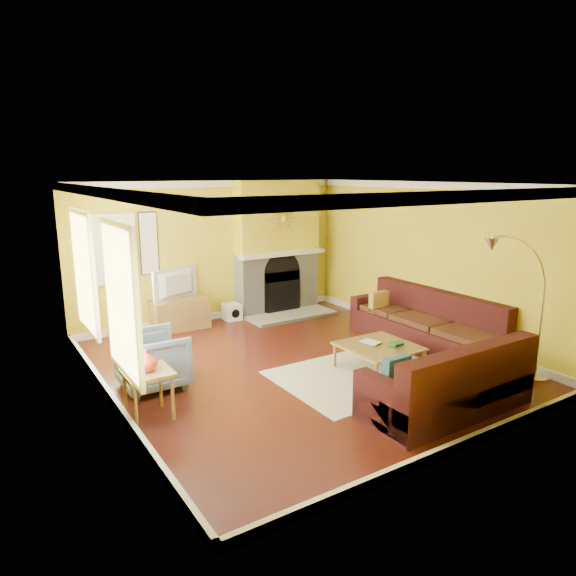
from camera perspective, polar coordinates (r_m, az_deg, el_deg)
floor at (r=7.90m, az=1.07°, el=-8.55°), size 5.50×6.00×0.02m
ceiling at (r=7.36m, az=1.16°, el=11.59°), size 5.50×6.00×0.02m
wall_back at (r=10.11m, az=-8.41°, el=4.05°), size 5.50×0.02×2.70m
wall_front at (r=5.35m, az=19.35°, el=-4.40°), size 5.50×0.02×2.70m
wall_left at (r=6.44m, az=-19.79°, el=-1.58°), size 0.02×6.00×2.70m
wall_right at (r=9.30m, az=15.43°, el=2.97°), size 0.02×6.00×2.70m
baseboard at (r=7.87m, az=1.07°, el=-8.08°), size 5.50×6.00×0.12m
crown_molding at (r=7.36m, az=1.16°, el=11.05°), size 5.50×6.00×0.12m
window_left_near at (r=7.66m, az=-21.81°, el=1.62°), size 0.06×1.22×1.72m
window_left_far at (r=5.84m, az=-18.18°, el=-1.36°), size 0.06×1.22×1.72m
window_back at (r=9.43m, az=-18.92°, el=4.10°), size 0.82×0.06×1.22m
wall_art at (r=9.60m, az=-15.19°, el=4.79°), size 0.34×0.04×1.14m
fireplace at (r=10.55m, az=-1.23°, el=4.55°), size 1.80×0.40×2.70m
mantel at (r=10.36m, az=-0.53°, el=3.84°), size 1.92×0.22×0.08m
hearth at (r=10.37m, az=0.39°, el=-3.06°), size 1.80×0.70×0.06m
sunburst at (r=10.29m, az=-0.57°, el=7.70°), size 0.70×0.04×0.70m
rug at (r=7.56m, az=8.26°, el=-9.54°), size 2.40×1.80×0.02m
sectional_sofa at (r=7.82m, az=11.69°, el=-5.45°), size 3.17×3.72×0.90m
coffee_table at (r=7.70m, az=10.02°, el=-7.64°), size 1.01×1.01×0.40m
media_console at (r=9.73m, az=-11.88°, el=-2.86°), size 1.03×0.46×0.57m
tv at (r=9.59m, az=-12.03°, el=0.43°), size 0.98×0.47×0.58m
subwoofer at (r=10.21m, az=-6.25°, el=-2.64°), size 0.32×0.32×0.32m
armchair at (r=7.21m, az=-14.79°, el=-7.72°), size 0.85×0.83×0.78m
side_table at (r=6.39m, az=-15.21°, el=-11.36°), size 0.54×0.54×0.60m
vase at (r=6.23m, az=-15.45°, el=-7.71°), size 0.26×0.26×0.27m
book at (r=7.61m, az=8.72°, el=-6.15°), size 0.26×0.31×0.03m
arc_lamp at (r=7.36m, az=24.16°, el=-2.66°), size 1.33×0.36×2.09m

